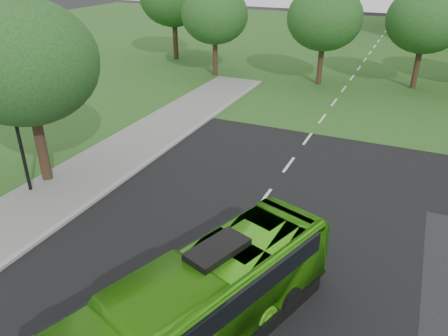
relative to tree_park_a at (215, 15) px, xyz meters
name	(u,v)px	position (x,y,z in m)	size (l,w,h in m)	color
ground	(207,277)	(11.89, -25.74, -5.35)	(160.00, 160.00, 0.00)	black
street_surfaces	(331,99)	(11.51, -2.99, -5.32)	(120.00, 120.00, 0.15)	black
tree_park_a	(215,15)	(0.00, 0.00, 0.00)	(5.93, 5.93, 7.88)	black
tree_park_b	(325,18)	(9.53, 1.00, 0.14)	(6.20, 6.20, 8.13)	black
tree_park_c	(426,20)	(17.15, 2.89, 0.19)	(6.15, 6.15, 8.16)	black
tree_side_near	(24,63)	(1.28, -22.52, 0.63)	(6.62, 6.62, 8.80)	black
bus	(192,310)	(12.89, -28.69, -3.90)	(2.43, 10.37, 2.89)	#358E0F
traffic_light	(20,128)	(1.57, -23.74, -1.99)	(0.91, 0.23, 5.71)	black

